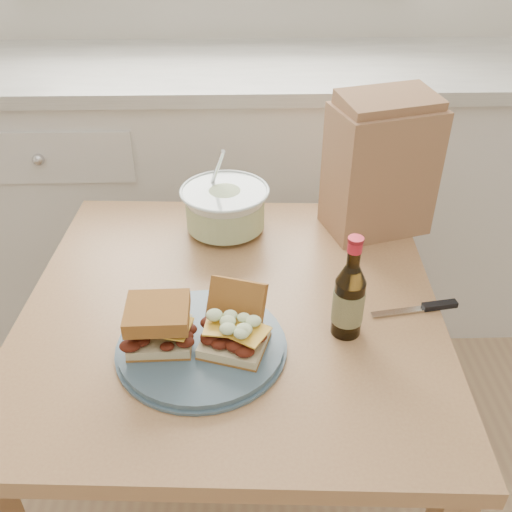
{
  "coord_description": "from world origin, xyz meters",
  "views": [
    {
      "loc": [
        0.1,
        -0.16,
        1.46
      ],
      "look_at": [
        0.12,
        0.81,
        0.79
      ],
      "focal_mm": 40.0,
      "sensor_mm": 36.0,
      "label": 1
    }
  ],
  "objects_px": {
    "dining_table": "(233,340)",
    "paper_bag": "(380,170)",
    "plate": "(202,345)",
    "beer_bottle": "(349,298)",
    "coleslaw_bowl": "(225,210)"
  },
  "relations": [
    {
      "from": "paper_bag",
      "to": "coleslaw_bowl",
      "type": "bearing_deg",
      "value": 164.6
    },
    {
      "from": "beer_bottle",
      "to": "paper_bag",
      "type": "distance_m",
      "value": 0.42
    },
    {
      "from": "dining_table",
      "to": "paper_bag",
      "type": "relative_size",
      "value": 2.91
    },
    {
      "from": "dining_table",
      "to": "coleslaw_bowl",
      "type": "xyz_separation_m",
      "value": [
        -0.02,
        0.29,
        0.16
      ]
    },
    {
      "from": "coleslaw_bowl",
      "to": "paper_bag",
      "type": "height_order",
      "value": "paper_bag"
    },
    {
      "from": "beer_bottle",
      "to": "coleslaw_bowl",
      "type": "bearing_deg",
      "value": 120.28
    },
    {
      "from": "plate",
      "to": "beer_bottle",
      "type": "xyz_separation_m",
      "value": [
        0.28,
        0.04,
        0.07
      ]
    },
    {
      "from": "plate",
      "to": "beer_bottle",
      "type": "distance_m",
      "value": 0.29
    },
    {
      "from": "dining_table",
      "to": "beer_bottle",
      "type": "relative_size",
      "value": 4.15
    },
    {
      "from": "coleslaw_bowl",
      "to": "beer_bottle",
      "type": "bearing_deg",
      "value": -57.98
    },
    {
      "from": "dining_table",
      "to": "paper_bag",
      "type": "xyz_separation_m",
      "value": [
        0.35,
        0.3,
        0.26
      ]
    },
    {
      "from": "plate",
      "to": "paper_bag",
      "type": "height_order",
      "value": "paper_bag"
    },
    {
      "from": "coleslaw_bowl",
      "to": "plate",
      "type": "bearing_deg",
      "value": -95.03
    },
    {
      "from": "plate",
      "to": "paper_bag",
      "type": "relative_size",
      "value": 1.01
    },
    {
      "from": "dining_table",
      "to": "coleslaw_bowl",
      "type": "bearing_deg",
      "value": 96.3
    }
  ]
}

